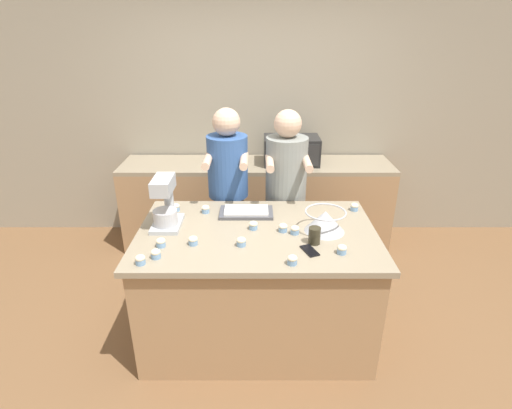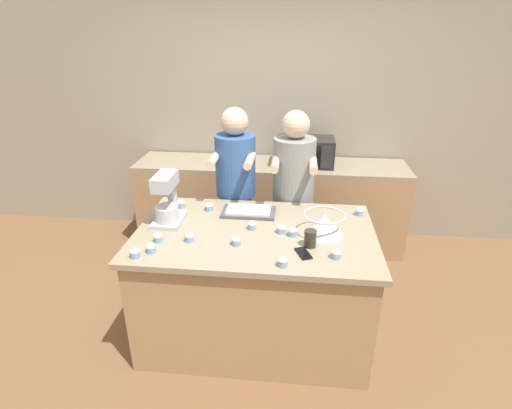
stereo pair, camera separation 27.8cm
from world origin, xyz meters
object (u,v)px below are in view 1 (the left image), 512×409
object	(u,v)px
mixing_bowl	(324,220)
cupcake_5	(353,207)
cupcake_12	(155,254)
person_left	(228,197)
baking_tray	(245,212)
cupcake_10	(192,241)
cupcake_0	(341,249)
cupcake_4	(175,207)
cupcake_6	(294,230)
person_right	(285,198)
cupcake_9	(291,260)
drinking_glass	(314,236)
microwave_oven	(290,150)
cupcake_1	(252,225)
cupcake_2	(282,227)
stand_mixer	(164,205)
cupcake_3	(139,260)
cupcake_7	(240,242)
cupcake_11	(160,243)
cell_phone	(309,250)

from	to	relation	value
mixing_bowl	cupcake_5	size ratio (longest dim) A/B	4.63
cupcake_12	person_left	bearing A→B (deg)	70.42
baking_tray	cupcake_5	xyz separation A→B (m)	(0.84, 0.07, 0.01)
baking_tray	cupcake_10	world-z (taller)	cupcake_10
baking_tray	cupcake_0	xyz separation A→B (m)	(0.62, -0.58, 0.01)
cupcake_4	cupcake_5	size ratio (longest dim) A/B	1.00
mixing_bowl	cupcake_6	world-z (taller)	mixing_bowl
baking_tray	cupcake_5	bearing A→B (deg)	4.55
mixing_bowl	person_right	bearing A→B (deg)	107.53
person_left	cupcake_9	world-z (taller)	person_left
drinking_glass	microwave_oven	bearing A→B (deg)	90.81
cupcake_1	cupcake_2	distance (m)	0.21
cupcake_0	cupcake_10	size ratio (longest dim) A/B	1.00
cupcake_0	cupcake_4	distance (m)	1.33
stand_mixer	drinking_glass	size ratio (longest dim) A/B	3.26
cupcake_5	stand_mixer	bearing A→B (deg)	-169.18
stand_mixer	cupcake_5	distance (m)	1.44
mixing_bowl	cupcake_2	bearing A→B (deg)	-177.52
baking_tray	microwave_oven	bearing A→B (deg)	69.77
cupcake_3	person_left	bearing A→B (deg)	68.12
person_left	drinking_glass	bearing A→B (deg)	-54.80
cupcake_2	cupcake_7	distance (m)	0.35
person_left	cupcake_10	bearing A→B (deg)	-100.93
cupcake_0	cupcake_6	distance (m)	0.38
cupcake_7	cupcake_9	xyz separation A→B (m)	(0.32, -0.22, 0.00)
cupcake_11	cell_phone	bearing A→B (deg)	-3.60
cell_phone	cupcake_4	distance (m)	1.15
person_left	stand_mixer	xyz separation A→B (m)	(-0.40, -0.64, 0.20)
cell_phone	cupcake_2	distance (m)	0.31
baking_tray	drinking_glass	distance (m)	0.65
person_left	cupcake_3	bearing A→B (deg)	-111.88
cupcake_11	mixing_bowl	bearing A→B (deg)	11.52
person_left	cupcake_11	distance (m)	1.01
person_right	cupcake_5	size ratio (longest dim) A/B	25.74
cupcake_3	cupcake_9	size ratio (longest dim) A/B	1.00
cupcake_6	person_right	bearing A→B (deg)	90.86
cell_phone	cupcake_3	bearing A→B (deg)	-171.81
cupcake_2	cupcake_4	distance (m)	0.88
cupcake_2	cupcake_10	bearing A→B (deg)	-162.90
cupcake_9	cupcake_6	bearing A→B (deg)	82.69
person_left	cupcake_5	size ratio (longest dim) A/B	25.96
cupcake_11	cupcake_12	distance (m)	0.14
drinking_glass	cupcake_12	distance (m)	1.02
baking_tray	cupcake_3	bearing A→B (deg)	-131.35
cupcake_0	cupcake_2	xyz separation A→B (m)	(-0.35, 0.30, 0.00)
cupcake_1	cupcake_5	world-z (taller)	same
microwave_oven	cupcake_7	size ratio (longest dim) A/B	8.98
cupcake_0	cupcake_5	xyz separation A→B (m)	(0.23, 0.65, 0.00)
cupcake_4	cupcake_5	xyz separation A→B (m)	(1.39, 0.01, 0.00)
cupcake_4	cupcake_10	distance (m)	0.57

